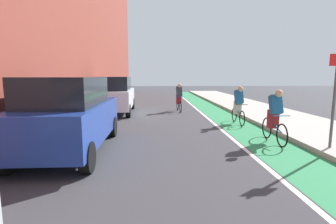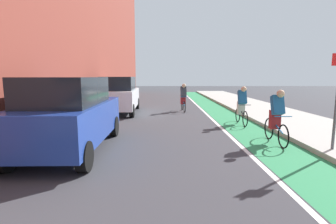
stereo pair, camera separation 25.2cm
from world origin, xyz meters
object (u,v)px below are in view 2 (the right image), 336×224
object	(u,v)px
parked_suv_white	(120,94)
cyclist_trailing	(242,105)
cyclist_mid	(276,115)
cyclist_far	(183,97)
parked_suv_blue	(70,114)

from	to	relation	value
parked_suv_white	cyclist_trailing	xyz separation A→B (m)	(5.72, -3.37, -0.21)
cyclist_mid	cyclist_far	xyz separation A→B (m)	(-2.30, 6.94, -0.04)
parked_suv_white	cyclist_far	bearing A→B (deg)	8.88
parked_suv_blue	cyclist_far	distance (m)	8.43
cyclist_mid	cyclist_far	bearing A→B (deg)	108.32
parked_suv_blue	cyclist_far	size ratio (longest dim) A/B	2.57
parked_suv_blue	cyclist_mid	distance (m)	5.89
cyclist_trailing	cyclist_far	distance (m)	4.49
parked_suv_white	parked_suv_blue	bearing A→B (deg)	-90.01
parked_suv_white	cyclist_trailing	world-z (taller)	parked_suv_white
cyclist_mid	cyclist_far	world-z (taller)	cyclist_mid
cyclist_far	parked_suv_white	bearing A→B (deg)	-171.12
parked_suv_white	cyclist_far	size ratio (longest dim) A/B	2.68
parked_suv_blue	cyclist_trailing	size ratio (longest dim) A/B	2.57
cyclist_mid	cyclist_far	size ratio (longest dim) A/B	1.03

